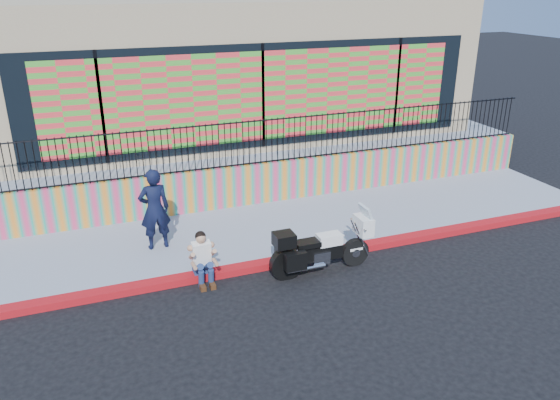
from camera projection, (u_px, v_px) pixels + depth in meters
name	position (u px, v px, depth m)	size (l,w,h in m)	color
ground	(324.00, 257.00, 12.26)	(90.00, 90.00, 0.00)	black
red_curb	(324.00, 254.00, 12.23)	(16.00, 0.30, 0.15)	#AB0C21
sidewalk	(296.00, 225.00, 13.66)	(16.00, 3.00, 0.15)	#8C94A8
mural_wall	(274.00, 181.00, 14.81)	(16.00, 0.20, 1.10)	#EC3E70
metal_fence	(274.00, 140.00, 14.38)	(15.80, 0.04, 1.20)	black
elevated_platform	(225.00, 137.00, 19.27)	(16.00, 10.00, 1.25)	#8C94A8
storefront_building	(223.00, 62.00, 18.10)	(14.00, 8.06, 4.00)	tan
police_motorcycle	(320.00, 247.00, 11.41)	(2.22, 0.73, 1.38)	black
police_officer	(155.00, 209.00, 12.03)	(0.68, 0.45, 1.86)	black
seated_man	(203.00, 263.00, 11.06)	(0.54, 0.71, 1.06)	navy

